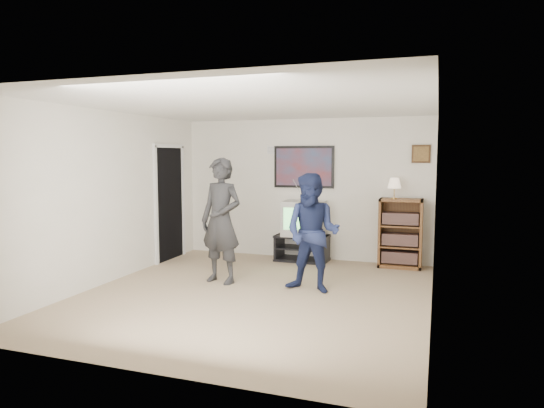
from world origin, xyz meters
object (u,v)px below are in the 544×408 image
Objects in this scene: media_stand at (302,248)px; person_tall at (221,221)px; person_short at (312,233)px; bookshelf at (400,233)px; crt_television at (304,218)px.

person_tall is (-0.73, -1.79, 0.68)m from media_stand.
media_stand is 2.03m from person_short.
person_tall is at bearing -142.55° from bookshelf.
bookshelf is at bearing 49.70° from person_tall.
person_short is at bearing 10.39° from person_tall.
bookshelf reaches higher than crt_television.
person_short is at bearing -118.56° from bookshelf.
bookshelf is 0.71× the size of person_short.
person_tall is at bearing -110.59° from media_stand.
crt_television is 1.93m from person_short.
person_tall is at bearing -116.73° from crt_television.
person_tall is 1.38m from person_short.
person_short reaches higher than bookshelf.
crt_television is 1.95m from person_tall.
bookshelf is 3.04m from person_tall.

